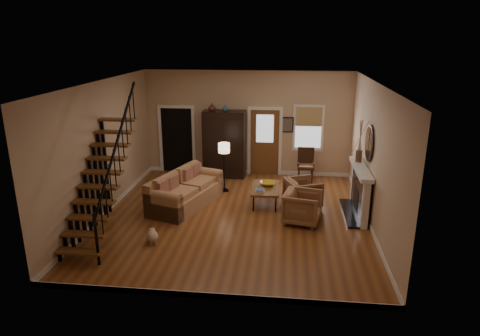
# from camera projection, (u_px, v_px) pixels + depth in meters

# --- Properties ---
(room) EXTENTS (7.00, 7.33, 3.30)m
(room) POSITION_uv_depth(u_px,v_px,m) (227.00, 141.00, 11.93)
(room) COLOR brown
(room) RESTS_ON ground
(staircase) EXTENTS (0.94, 2.80, 3.20)m
(staircase) POSITION_uv_depth(u_px,v_px,m) (99.00, 167.00, 9.25)
(staircase) COLOR brown
(staircase) RESTS_ON ground
(fireplace) EXTENTS (0.33, 1.95, 2.30)m
(fireplace) POSITION_uv_depth(u_px,v_px,m) (362.00, 187.00, 10.59)
(fireplace) COLOR black
(fireplace) RESTS_ON ground
(armoire) EXTENTS (1.30, 0.60, 2.10)m
(armoire) POSITION_uv_depth(u_px,v_px,m) (224.00, 144.00, 13.41)
(armoire) COLOR black
(armoire) RESTS_ON ground
(vase_a) EXTENTS (0.24, 0.24, 0.25)m
(vase_a) POSITION_uv_depth(u_px,v_px,m) (212.00, 107.00, 13.00)
(vase_a) COLOR #4C2619
(vase_a) RESTS_ON armoire
(vase_b) EXTENTS (0.20, 0.20, 0.21)m
(vase_b) POSITION_uv_depth(u_px,v_px,m) (225.00, 108.00, 12.96)
(vase_b) COLOR #334C60
(vase_b) RESTS_ON armoire
(sofa) EXTENTS (1.70, 2.53, 0.87)m
(sofa) POSITION_uv_depth(u_px,v_px,m) (186.00, 190.00, 11.22)
(sofa) COLOR #B58052
(sofa) RESTS_ON ground
(coffee_table) EXTENTS (0.75, 1.24, 0.47)m
(coffee_table) POSITION_uv_depth(u_px,v_px,m) (265.00, 196.00, 11.40)
(coffee_table) COLOR brown
(coffee_table) RESTS_ON ground
(bowl) EXTENTS (0.42, 0.42, 0.10)m
(bowl) POSITION_uv_depth(u_px,v_px,m) (267.00, 184.00, 11.45)
(bowl) COLOR gold
(bowl) RESTS_ON coffee_table
(books) EXTENTS (0.22, 0.31, 0.06)m
(books) POSITION_uv_depth(u_px,v_px,m) (260.00, 190.00, 11.05)
(books) COLOR beige
(books) RESTS_ON coffee_table
(armchair_left) EXTENTS (1.02, 1.00, 0.78)m
(armchair_left) POSITION_uv_depth(u_px,v_px,m) (303.00, 207.00, 10.22)
(armchair_left) COLOR brown
(armchair_left) RESTS_ON ground
(armchair_right) EXTENTS (1.08, 1.07, 0.76)m
(armchair_right) POSITION_uv_depth(u_px,v_px,m) (303.00, 193.00, 11.19)
(armchair_right) COLOR brown
(armchair_right) RESTS_ON ground
(floor_lamp) EXTENTS (0.42, 0.42, 1.43)m
(floor_lamp) POSITION_uv_depth(u_px,v_px,m) (224.00, 167.00, 12.20)
(floor_lamp) COLOR black
(floor_lamp) RESTS_ON ground
(side_chair) EXTENTS (0.54, 0.54, 1.02)m
(side_chair) POSITION_uv_depth(u_px,v_px,m) (306.00, 165.00, 13.12)
(side_chair) COLOR #361E11
(side_chair) RESTS_ON ground
(dog) EXTENTS (0.36, 0.46, 0.29)m
(dog) POSITION_uv_depth(u_px,v_px,m) (153.00, 237.00, 9.27)
(dog) COLOR #CDAC8C
(dog) RESTS_ON ground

